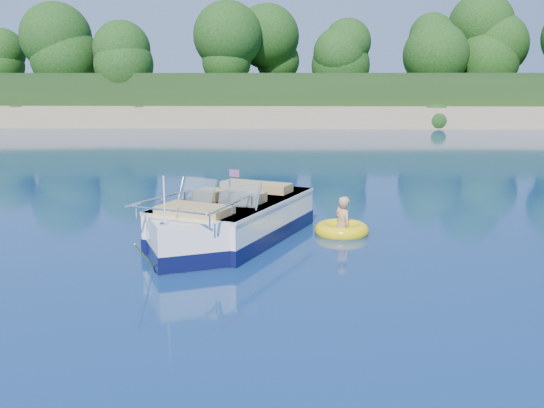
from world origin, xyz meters
name	(u,v)px	position (x,y,z in m)	size (l,w,h in m)	color
ground	(392,289)	(0.00, 0.00, 0.00)	(160.00, 160.00, 0.00)	#0B284F
shoreline	(307,101)	(0.00, 63.77, 0.98)	(170.00, 59.00, 6.00)	tan
treeline	(314,54)	(0.04, 41.01, 5.55)	(150.00, 7.12, 8.19)	black
motorboat	(227,224)	(-3.14, 2.98, 0.40)	(3.64, 5.77, 2.04)	white
tow_tube	(342,230)	(-0.56, 3.79, 0.09)	(1.38, 1.38, 0.33)	yellow
boy	(341,234)	(-0.57, 3.76, 0.00)	(0.52, 0.34, 1.44)	tan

